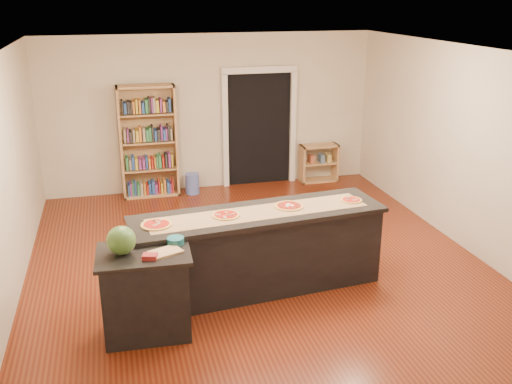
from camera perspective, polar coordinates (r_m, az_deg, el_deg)
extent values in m
cube|color=beige|center=(7.13, 0.40, 2.52)|extent=(6.00, 7.00, 2.80)
cube|color=maroon|center=(7.66, 0.38, -7.54)|extent=(6.00, 7.00, 0.01)
cube|color=white|center=(6.86, 0.43, 13.76)|extent=(6.00, 7.00, 0.01)
cube|color=black|center=(10.70, 0.29, 6.31)|extent=(1.20, 0.02, 2.10)
cube|color=silver|center=(10.52, -3.09, 6.04)|extent=(0.10, 0.08, 2.10)
cube|color=silver|center=(10.84, 3.70, 6.43)|extent=(0.10, 0.08, 2.10)
cube|color=silver|center=(10.47, 0.37, 12.13)|extent=(1.40, 0.08, 0.12)
cube|color=black|center=(6.96, 0.26, -6.07)|extent=(2.96, 0.74, 0.95)
cube|color=black|center=(6.76, 0.27, -2.22)|extent=(3.05, 0.83, 0.05)
cube|color=black|center=(6.21, -10.92, -10.05)|extent=(0.88, 0.62, 0.91)
cube|color=black|center=(5.99, -11.20, -6.10)|extent=(0.96, 0.70, 0.04)
cube|color=tan|center=(10.20, -10.71, 4.96)|extent=(0.99, 0.35, 1.98)
cube|color=tan|center=(11.04, 6.28, 2.90)|extent=(0.72, 0.31, 0.72)
cylinder|color=#5367B9|center=(10.41, -6.39, 0.85)|extent=(0.25, 0.25, 0.37)
cube|color=#946E4C|center=(6.74, 0.32, -2.05)|extent=(2.68, 0.73, 0.00)
sphere|color=#144214|center=(5.94, -13.32, -4.72)|extent=(0.30, 0.30, 0.30)
cube|color=tan|center=(5.93, -9.04, -5.94)|extent=(0.37, 0.32, 0.02)
cube|color=maroon|center=(5.82, -10.57, -6.38)|extent=(0.17, 0.14, 0.05)
cylinder|color=#195966|center=(6.11, -8.05, -4.84)|extent=(0.18, 0.18, 0.07)
cylinder|color=gold|center=(6.46, -9.93, -3.23)|extent=(0.34, 0.34, 0.02)
cylinder|color=#A5190C|center=(6.46, -9.94, -3.16)|extent=(0.28, 0.28, 0.00)
cylinder|color=gold|center=(6.64, -3.05, -2.32)|extent=(0.34, 0.34, 0.02)
cylinder|color=#A5190C|center=(6.63, -3.05, -2.25)|extent=(0.28, 0.28, 0.00)
cylinder|color=gold|center=(6.92, 3.32, -1.40)|extent=(0.35, 0.35, 0.02)
cylinder|color=#A5190C|center=(6.92, 3.32, -1.33)|extent=(0.29, 0.29, 0.00)
cylinder|color=gold|center=(7.20, 9.51, -0.80)|extent=(0.29, 0.29, 0.02)
cylinder|color=#A5190C|center=(7.20, 9.52, -0.74)|extent=(0.23, 0.23, 0.00)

